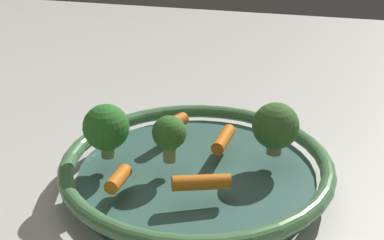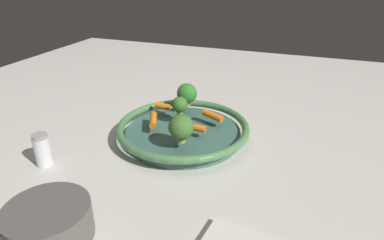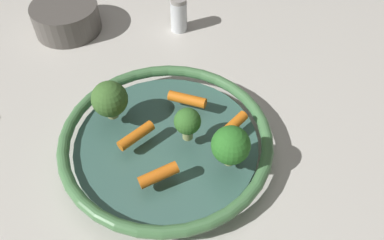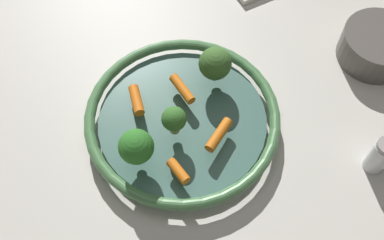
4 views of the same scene
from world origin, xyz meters
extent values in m
plane|color=beige|center=(0.00, 0.00, 0.00)|extent=(1.98, 1.98, 0.00)
cylinder|color=#3D665B|center=(0.00, 0.00, 0.01)|extent=(0.30, 0.30, 0.02)
torus|color=#4B7E4B|center=(0.00, 0.00, 0.03)|extent=(0.34, 0.34, 0.02)
cylinder|color=orange|center=(0.07, 0.09, 0.05)|extent=(0.02, 0.05, 0.02)
cylinder|color=orange|center=(-0.02, 0.07, 0.05)|extent=(0.07, 0.04, 0.02)
cylinder|color=orange|center=(-0.03, -0.04, 0.05)|extent=(0.02, 0.06, 0.02)
cylinder|color=orange|center=(0.05, -0.06, 0.05)|extent=(0.04, 0.06, 0.02)
cylinder|color=#9BA566|center=(0.03, 0.02, 0.05)|extent=(0.02, 0.02, 0.02)
sphere|color=#38712B|center=(0.03, 0.02, 0.08)|extent=(0.04, 0.04, 0.04)
cylinder|color=#95AC66|center=(0.11, 0.03, 0.05)|extent=(0.02, 0.02, 0.02)
sphere|color=#2F7829|center=(0.11, 0.03, 0.08)|extent=(0.06, 0.06, 0.06)
cylinder|color=tan|center=(-0.09, -0.03, 0.05)|extent=(0.02, 0.02, 0.01)
sphere|color=#3F6B2D|center=(-0.09, -0.03, 0.08)|extent=(0.06, 0.06, 0.06)
cylinder|color=silver|center=(-0.22, 0.25, 0.03)|extent=(0.04, 0.04, 0.07)
cylinder|color=#9E9993|center=(-0.22, 0.25, 0.07)|extent=(0.03, 0.03, 0.01)
cylinder|color=#56514C|center=(-0.40, 0.08, 0.03)|extent=(0.14, 0.14, 0.06)
camera|label=1|loc=(-0.14, 0.55, 0.35)|focal=48.33mm
camera|label=2|loc=(-0.71, -0.29, 0.42)|focal=31.23mm
camera|label=3|loc=(0.31, -0.26, 0.54)|focal=37.91mm
camera|label=4|loc=(0.22, 0.35, 0.72)|focal=43.31mm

